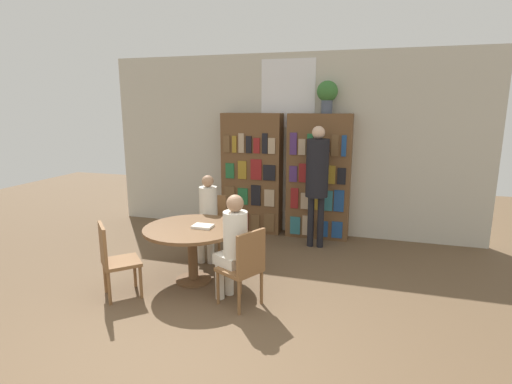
{
  "coord_description": "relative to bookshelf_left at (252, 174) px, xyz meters",
  "views": [
    {
      "loc": [
        1.46,
        -2.77,
        2.16
      ],
      "look_at": [
        -0.02,
        2.11,
        1.05
      ],
      "focal_mm": 28.0,
      "sensor_mm": 36.0,
      "label": 1
    }
  ],
  "objects": [
    {
      "name": "ground_plane",
      "position": [
        0.57,
        -3.66,
        -1.01
      ],
      "size": [
        16.0,
        16.0,
        0.0
      ],
      "primitive_type": "plane",
      "color": "brown"
    },
    {
      "name": "bookshelf_right",
      "position": [
        1.14,
        -0.0,
        0.0
      ],
      "size": [
        1.02,
        0.34,
        2.04
      ],
      "color": "brown",
      "rests_on": "ground_plane"
    },
    {
      "name": "open_book_on_table",
      "position": [
        0.05,
        -2.17,
        -0.29
      ],
      "size": [
        0.24,
        0.18,
        0.03
      ],
      "color": "silver",
      "rests_on": "reading_table"
    },
    {
      "name": "reading_table",
      "position": [
        -0.08,
        -2.2,
        -0.43
      ],
      "size": [
        1.18,
        1.18,
        0.7
      ],
      "color": "brown",
      "rests_on": "ground_plane"
    },
    {
      "name": "chair_left_side",
      "position": [
        -0.22,
        -1.28,
        -0.53
      ],
      "size": [
        0.45,
        0.45,
        0.88
      ],
      "rotation": [
        0.0,
        0.0,
        -2.99
      ],
      "color": "brown",
      "rests_on": "ground_plane"
    },
    {
      "name": "chair_far_side",
      "position": [
        0.74,
        -2.63,
        -0.53
      ],
      "size": [
        0.54,
        0.54,
        0.88
      ],
      "rotation": [
        0.0,
        0.0,
        1.09
      ],
      "color": "brown",
      "rests_on": "ground_plane"
    },
    {
      "name": "seated_reader_left",
      "position": [
        -0.19,
        -1.46,
        -0.33
      ],
      "size": [
        0.3,
        0.38,
        1.21
      ],
      "rotation": [
        0.0,
        0.0,
        -2.99
      ],
      "color": "beige",
      "rests_on": "ground_plane"
    },
    {
      "name": "seated_reader_right",
      "position": [
        0.58,
        -2.54,
        -0.31
      ],
      "size": [
        0.41,
        0.38,
        1.23
      ],
      "rotation": [
        0.0,
        0.0,
        1.09
      ],
      "color": "silver",
      "rests_on": "ground_plane"
    },
    {
      "name": "bookshelf_left",
      "position": [
        0.0,
        0.0,
        0.0
      ],
      "size": [
        1.02,
        0.34,
        2.04
      ],
      "color": "brown",
      "rests_on": "ground_plane"
    },
    {
      "name": "flower_vase",
      "position": [
        1.23,
        0.0,
        1.32
      ],
      "size": [
        0.33,
        0.33,
        0.5
      ],
      "color": "#475166",
      "rests_on": "bookshelf_right"
    },
    {
      "name": "librarian_standing",
      "position": [
        1.19,
        -0.5,
        0.15
      ],
      "size": [
        0.34,
        0.61,
        1.87
      ],
      "color": "black",
      "rests_on": "ground_plane"
    },
    {
      "name": "wall_back",
      "position": [
        0.57,
        0.19,
        0.49
      ],
      "size": [
        6.4,
        0.07,
        3.0
      ],
      "color": "beige",
      "rests_on": "ground_plane"
    },
    {
      "name": "chair_near_camera",
      "position": [
        -0.74,
        -2.85,
        -0.53
      ],
      "size": [
        0.57,
        0.57,
        0.88
      ],
      "rotation": [
        0.0,
        0.0,
        -0.79
      ],
      "color": "brown",
      "rests_on": "ground_plane"
    }
  ]
}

